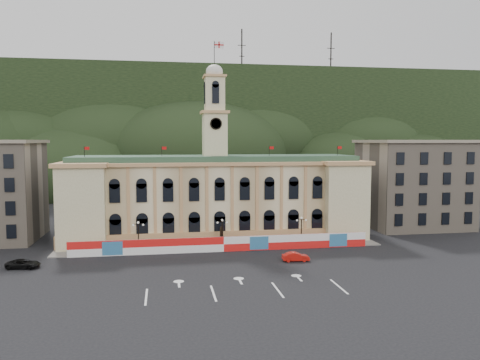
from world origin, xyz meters
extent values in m
plane|color=black|center=(0.00, 0.00, 0.00)|extent=(260.00, 260.00, 0.00)
cube|color=black|center=(0.00, 130.00, 22.00)|extent=(230.00, 70.00, 44.00)
cube|color=#595651|center=(35.00, 110.00, 30.00)|extent=(22.00, 8.00, 14.00)
cube|color=#595651|center=(-48.00, 108.00, 26.00)|extent=(16.00, 7.00, 10.00)
cylinder|color=black|center=(20.00, 115.00, 50.00)|extent=(0.50, 0.50, 20.00)
cylinder|color=black|center=(55.00, 115.00, 50.00)|extent=(0.50, 0.50, 20.00)
cube|color=beige|center=(0.00, 28.00, 7.00)|extent=(55.00, 15.00, 14.00)
cube|color=tan|center=(0.00, 20.20, 1.20)|extent=(56.00, 0.80, 2.40)
cube|color=tan|center=(0.00, 28.00, 14.30)|extent=(56.20, 16.20, 0.60)
cube|color=#30503A|center=(0.00, 28.00, 15.00)|extent=(53.00, 13.00, 1.20)
cube|color=beige|center=(-23.50, 27.00, 7.00)|extent=(8.00, 17.00, 14.00)
cube|color=beige|center=(23.50, 27.00, 7.00)|extent=(8.00, 17.00, 14.00)
cube|color=beige|center=(0.00, 28.00, 19.60)|extent=(4.40, 4.40, 8.00)
cube|color=tan|center=(0.00, 28.00, 23.80)|extent=(5.20, 5.20, 0.50)
cube|color=beige|center=(0.00, 28.00, 27.10)|extent=(3.60, 3.60, 6.50)
cube|color=tan|center=(0.00, 28.00, 30.50)|extent=(4.20, 4.20, 0.40)
cylinder|color=black|center=(0.00, 25.70, 21.60)|extent=(2.20, 0.20, 2.20)
ellipsoid|color=silver|center=(0.00, 28.00, 31.40)|extent=(3.20, 3.20, 2.72)
cylinder|color=black|center=(0.00, 28.00, 34.60)|extent=(0.12, 0.12, 5.00)
cube|color=white|center=(0.90, 28.00, 36.40)|extent=(1.80, 0.04, 1.20)
cube|color=red|center=(0.90, 27.97, 36.40)|extent=(1.80, 0.02, 0.22)
cube|color=red|center=(0.90, 27.97, 36.40)|extent=(0.22, 0.02, 1.20)
cube|color=tan|center=(43.00, 31.00, 9.00)|extent=(20.00, 16.00, 18.00)
cube|color=gray|center=(43.00, 31.00, 18.30)|extent=(21.00, 17.00, 0.60)
cube|color=red|center=(0.00, 15.00, 1.25)|extent=(50.00, 0.25, 2.50)
cube|color=teal|center=(-18.00, 14.86, 1.25)|extent=(3.20, 0.05, 2.20)
cube|color=teal|center=(6.00, 14.86, 1.25)|extent=(3.20, 0.05, 2.20)
cube|color=teal|center=(20.00, 14.86, 1.25)|extent=(3.20, 0.05, 2.20)
cube|color=slate|center=(0.00, 17.75, 0.08)|extent=(56.00, 5.50, 0.16)
cube|color=#595651|center=(0.00, 18.00, 0.90)|extent=(1.40, 1.40, 1.80)
cylinder|color=black|center=(0.00, 18.00, 2.60)|extent=(0.60, 0.60, 1.60)
sphere|color=black|center=(0.00, 18.00, 3.50)|extent=(0.44, 0.44, 0.44)
cylinder|color=black|center=(-14.00, 17.00, 0.15)|extent=(0.44, 0.44, 0.30)
cylinder|color=black|center=(-14.00, 17.00, 2.40)|extent=(0.18, 0.18, 4.80)
cube|color=black|center=(-14.00, 17.00, 4.70)|extent=(1.60, 0.08, 0.08)
sphere|color=silver|center=(-14.80, 17.00, 4.55)|extent=(0.36, 0.36, 0.36)
sphere|color=silver|center=(-13.20, 17.00, 4.55)|extent=(0.36, 0.36, 0.36)
sphere|color=silver|center=(-14.00, 17.00, 4.95)|extent=(0.40, 0.40, 0.40)
cylinder|color=black|center=(0.00, 17.00, 0.15)|extent=(0.44, 0.44, 0.30)
cylinder|color=black|center=(0.00, 17.00, 2.40)|extent=(0.18, 0.18, 4.80)
cube|color=black|center=(0.00, 17.00, 4.70)|extent=(1.60, 0.08, 0.08)
sphere|color=silver|center=(-0.80, 17.00, 4.55)|extent=(0.36, 0.36, 0.36)
sphere|color=silver|center=(0.80, 17.00, 4.55)|extent=(0.36, 0.36, 0.36)
sphere|color=silver|center=(0.00, 17.00, 4.95)|extent=(0.40, 0.40, 0.40)
cylinder|color=black|center=(14.00, 17.00, 0.15)|extent=(0.44, 0.44, 0.30)
cylinder|color=black|center=(14.00, 17.00, 2.40)|extent=(0.18, 0.18, 4.80)
cube|color=black|center=(14.00, 17.00, 4.70)|extent=(1.60, 0.08, 0.08)
sphere|color=silver|center=(13.20, 17.00, 4.55)|extent=(0.36, 0.36, 0.36)
sphere|color=silver|center=(14.80, 17.00, 4.55)|extent=(0.36, 0.36, 0.36)
sphere|color=silver|center=(14.00, 17.00, 4.95)|extent=(0.40, 0.40, 0.40)
imported|color=red|center=(10.10, 7.01, 0.69)|extent=(2.11, 4.41, 1.38)
imported|color=black|center=(-30.00, 9.58, 0.66)|extent=(3.61, 5.39, 1.31)
camera|label=1|loc=(-9.85, -61.06, 18.48)|focal=35.00mm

